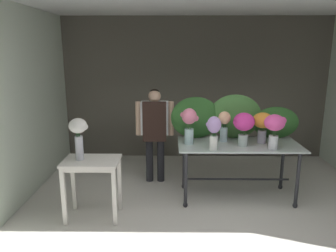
{
  "coord_description": "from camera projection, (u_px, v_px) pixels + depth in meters",
  "views": [
    {
      "loc": [
        -0.47,
        -2.78,
        2.16
      ],
      "look_at": [
        -0.52,
        1.29,
        1.19
      ],
      "focal_mm": 34.13,
      "sensor_mm": 36.0,
      "label": 1
    }
  ],
  "objects": [
    {
      "name": "ground_plane",
      "position": [
        202.0,
        192.0,
        4.96
      ],
      "size": [
        8.0,
        8.0,
        0.0
      ],
      "primitive_type": "plane",
      "color": "silver"
    },
    {
      "name": "wall_back",
      "position": [
        195.0,
        89.0,
        6.41
      ],
      "size": [
        5.32,
        0.12,
        2.79
      ],
      "primitive_type": "cube",
      "color": "#5B564C",
      "rests_on": "ground"
    },
    {
      "name": "wall_left",
      "position": [
        22.0,
        103.0,
        4.67
      ],
      "size": [
        0.12,
        3.75,
        2.79
      ],
      "primitive_type": "cube",
      "color": "silver",
      "rests_on": "ground"
    },
    {
      "name": "display_table_glass",
      "position": [
        238.0,
        153.0,
        4.64
      ],
      "size": [
        1.74,
        0.83,
        0.85
      ],
      "color": "#B1BFBB",
      "rests_on": "ground"
    },
    {
      "name": "side_table_white",
      "position": [
        92.0,
        169.0,
        4.09
      ],
      "size": [
        0.71,
        0.49,
        0.8
      ],
      "color": "silver",
      "rests_on": "ground"
    },
    {
      "name": "florist",
      "position": [
        155.0,
        126.0,
        5.19
      ],
      "size": [
        0.62,
        0.24,
        1.55
      ],
      "color": "#232328",
      "rests_on": "ground"
    },
    {
      "name": "foliage_backdrop",
      "position": [
        231.0,
        119.0,
        4.83
      ],
      "size": [
        1.94,
        0.23,
        0.67
      ],
      "color": "#2D6028",
      "rests_on": "display_table_glass"
    },
    {
      "name": "vase_fuchsia_carnations",
      "position": [
        275.0,
        127.0,
        4.27
      ],
      "size": [
        0.28,
        0.27,
        0.48
      ],
      "color": "silver",
      "rests_on": "display_table_glass"
    },
    {
      "name": "vase_magenta_hydrangea",
      "position": [
        244.0,
        124.0,
        4.43
      ],
      "size": [
        0.3,
        0.29,
        0.47
      ],
      "color": "silver",
      "rests_on": "display_table_glass"
    },
    {
      "name": "vase_rosy_snapdragons",
      "position": [
        189.0,
        123.0,
        4.52
      ],
      "size": [
        0.27,
        0.21,
        0.52
      ],
      "color": "silver",
      "rests_on": "display_table_glass"
    },
    {
      "name": "vase_peach_peonies",
      "position": [
        224.0,
        124.0,
        4.65
      ],
      "size": [
        0.18,
        0.18,
        0.45
      ],
      "color": "silver",
      "rests_on": "display_table_glass"
    },
    {
      "name": "vase_sunset_tulips",
      "position": [
        263.0,
        123.0,
        4.58
      ],
      "size": [
        0.31,
        0.29,
        0.45
      ],
      "color": "silver",
      "rests_on": "display_table_glass"
    },
    {
      "name": "vase_lilac_ranunculus",
      "position": [
        214.0,
        130.0,
        4.25
      ],
      "size": [
        0.2,
        0.19,
        0.46
      ],
      "color": "silver",
      "rests_on": "display_table_glass"
    },
    {
      "name": "vase_white_roses_tall",
      "position": [
        79.0,
        133.0,
        3.99
      ],
      "size": [
        0.23,
        0.22,
        0.54
      ],
      "color": "silver",
      "rests_on": "side_table_white"
    }
  ]
}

